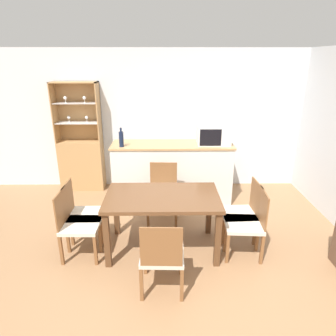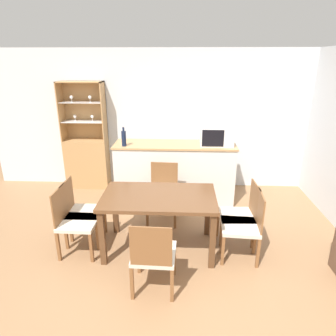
% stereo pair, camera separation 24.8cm
% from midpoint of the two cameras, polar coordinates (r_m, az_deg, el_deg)
% --- Properties ---
extents(ground_plane, '(18.00, 18.00, 0.00)m').
position_cam_midpoint_polar(ground_plane, '(3.77, -2.58, -18.78)').
color(ground_plane, '#936B47').
extents(wall_back, '(6.80, 0.06, 2.55)m').
position_cam_midpoint_polar(wall_back, '(5.67, -1.98, 9.01)').
color(wall_back, silver).
rests_on(wall_back, ground_plane).
extents(kitchen_counter, '(2.03, 0.61, 1.02)m').
position_cam_midpoint_polar(kitchen_counter, '(5.18, -0.60, -0.83)').
color(kitchen_counter, silver).
rests_on(kitchen_counter, ground_plane).
extents(display_cabinet, '(0.80, 0.33, 1.99)m').
position_cam_midpoint_polar(display_cabinet, '(5.90, -17.28, 1.84)').
color(display_cabinet, tan).
rests_on(display_cabinet, ground_plane).
extents(dining_table, '(1.42, 0.85, 0.76)m').
position_cam_midpoint_polar(dining_table, '(3.78, -2.95, -6.71)').
color(dining_table, brown).
rests_on(dining_table, ground_plane).
extents(dining_chair_side_left_near, '(0.46, 0.46, 0.87)m').
position_cam_midpoint_polar(dining_chair_side_left_near, '(3.96, -18.65, -10.07)').
color(dining_chair_side_left_near, beige).
rests_on(dining_chair_side_left_near, ground_plane).
extents(dining_chair_side_right_far, '(0.47, 0.47, 0.87)m').
position_cam_midpoint_polar(dining_chair_side_right_far, '(4.10, 12.26, -8.37)').
color(dining_chair_side_right_far, beige).
rests_on(dining_chair_side_right_far, ground_plane).
extents(dining_chair_head_far, '(0.48, 0.48, 0.87)m').
position_cam_midpoint_polar(dining_chair_head_far, '(4.57, -2.52, -4.80)').
color(dining_chair_head_far, beige).
rests_on(dining_chair_head_far, ground_plane).
extents(dining_chair_side_right_near, '(0.48, 0.48, 0.87)m').
position_cam_midpoint_polar(dining_chair_side_right_near, '(3.88, 13.08, -10.18)').
color(dining_chair_side_right_near, beige).
rests_on(dining_chair_side_right_near, ground_plane).
extents(dining_chair_side_left_far, '(0.46, 0.46, 0.87)m').
position_cam_midpoint_polar(dining_chair_side_left_far, '(4.17, -17.64, -8.36)').
color(dining_chair_side_left_far, beige).
rests_on(dining_chair_side_left_far, ground_plane).
extents(dining_chair_head_near, '(0.47, 0.47, 0.87)m').
position_cam_midpoint_polar(dining_chair_head_near, '(3.24, -3.42, -16.27)').
color(dining_chair_head_near, beige).
rests_on(dining_chair_head_near, ground_plane).
extents(microwave, '(0.53, 0.36, 0.31)m').
position_cam_midpoint_polar(microwave, '(5.01, 7.27, 6.25)').
color(microwave, silver).
rests_on(microwave, kitchen_counter).
extents(wine_bottle, '(0.07, 0.07, 0.31)m').
position_cam_midpoint_polar(wine_bottle, '(4.89, -10.34, 5.47)').
color(wine_bottle, '#141E38').
rests_on(wine_bottle, kitchen_counter).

